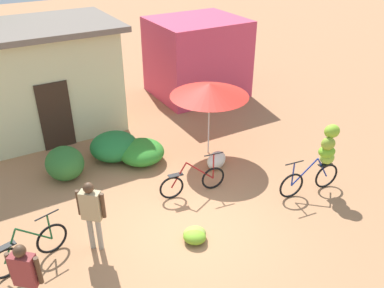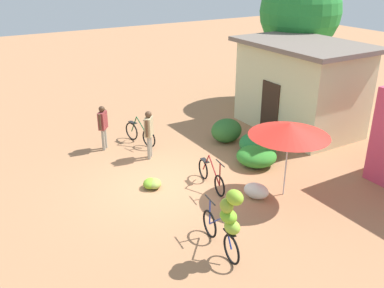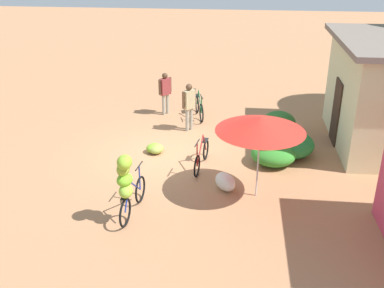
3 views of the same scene
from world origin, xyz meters
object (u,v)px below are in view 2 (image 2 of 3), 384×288
building_low (300,86)px  bicycle_near_pile (211,176)px  banana_pile_on_ground (152,183)px  market_umbrella (289,129)px  bicycle_leftmost (140,134)px  person_vendor (103,123)px  tree_behind_building (300,12)px  produce_sack (256,191)px  bicycle_center_loaded (228,218)px  person_bystander (149,130)px

building_low → bicycle_near_pile: building_low is taller
banana_pile_on_ground → bicycle_near_pile: bearing=61.0°
market_umbrella → bicycle_leftmost: (-5.30, -1.93, -1.58)m
market_umbrella → building_low: bearing=132.7°
building_low → person_vendor: size_ratio=3.10×
tree_behind_building → person_vendor: 9.82m
bicycle_near_pile → banana_pile_on_ground: size_ratio=2.53×
person_vendor → bicycle_near_pile: bearing=22.3°
bicycle_near_pile → person_vendor: 4.47m
bicycle_leftmost → produce_sack: size_ratio=2.25×
market_umbrella → bicycle_leftmost: size_ratio=1.36×
building_low → produce_sack: building_low is taller
person_vendor → tree_behind_building: bearing=94.7°
bicycle_center_loaded → person_vendor: size_ratio=1.12×
tree_behind_building → bicycle_center_loaded: size_ratio=3.27×
tree_behind_building → person_bystander: 9.07m
building_low → market_umbrella: building_low is taller
market_umbrella → banana_pile_on_ground: market_umbrella is taller
bicycle_leftmost → banana_pile_on_ground: size_ratio=2.35×
produce_sack → person_bystander: bearing=-160.4°
banana_pile_on_ground → produce_sack: 2.94m
bicycle_center_loaded → produce_sack: size_ratio=2.48×
person_vendor → building_low: bearing=75.1°
bicycle_leftmost → person_vendor: bearing=-98.2°
tree_behind_building → produce_sack: size_ratio=8.11×
bicycle_leftmost → produce_sack: (5.07, 1.14, -0.14)m
market_umbrella → bicycle_leftmost: market_umbrella is taller
person_bystander → market_umbrella: bearing=27.9°
banana_pile_on_ground → produce_sack: bearing=48.0°
tree_behind_building → person_vendor: (0.77, -9.32, -3.00)m
produce_sack → person_bystander: (-3.82, -1.36, 0.77)m
produce_sack → person_vendor: bearing=-155.5°
bicycle_center_loaded → person_vendor: (-6.89, -0.26, -0.06)m
bicycle_leftmost → person_bystander: person_bystander is taller
tree_behind_building → banana_pile_on_ground: size_ratio=8.47×
tree_behind_building → bicycle_leftmost: 8.87m
person_vendor → person_bystander: 1.76m
market_umbrella → tree_behind_building: bearing=135.5°
bicycle_center_loaded → person_bystander: 5.52m
tree_behind_building → produce_sack: (6.02, -6.92, -3.72)m
banana_pile_on_ground → person_bystander: size_ratio=0.42×
bicycle_leftmost → bicycle_near_pile: (3.92, 0.43, -0.02)m
market_umbrella → person_bystander: bearing=-152.1°
bicycle_near_pile → person_bystander: person_bystander is taller
bicycle_near_pile → produce_sack: (1.15, 0.71, -0.12)m
bicycle_center_loaded → produce_sack: bearing=127.6°
market_umbrella → person_vendor: 6.41m
banana_pile_on_ground → tree_behind_building: bearing=114.0°
bicycle_near_pile → banana_pile_on_ground: 1.70m
bicycle_near_pile → person_bystander: bearing=-166.3°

